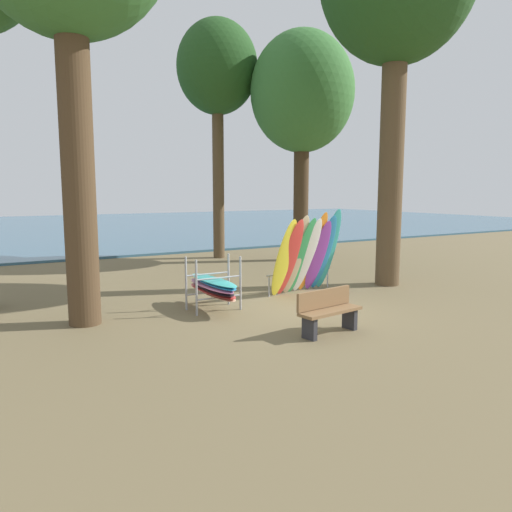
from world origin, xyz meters
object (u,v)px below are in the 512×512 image
at_px(board_storage_rack, 213,287).
at_px(park_bench, 328,310).
at_px(leaning_board_pile, 307,255).
at_px(tree_mid_behind, 302,94).
at_px(tree_far_left_back, 217,71).

relative_size(board_storage_rack, park_bench, 1.47).
bearing_deg(park_bench, leaning_board_pile, 60.32).
relative_size(tree_mid_behind, park_bench, 6.08).
bearing_deg(park_bench, tree_mid_behind, 57.68).
height_order(leaning_board_pile, park_bench, leaning_board_pile).
distance_m(tree_far_left_back, park_bench, 13.12).
bearing_deg(tree_far_left_back, tree_mid_behind, -41.42).
bearing_deg(tree_far_left_back, park_bench, -105.00).
height_order(board_storage_rack, park_bench, board_storage_rack).
bearing_deg(board_storage_rack, leaning_board_pile, 6.78).
distance_m(leaning_board_pile, park_bench, 3.69).
distance_m(tree_mid_behind, leaning_board_pile, 8.39).
height_order(tree_far_left_back, leaning_board_pile, tree_far_left_back).
xyz_separation_m(leaning_board_pile, park_bench, (-1.80, -3.17, -0.60)).
bearing_deg(park_bench, board_storage_rack, 111.79).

